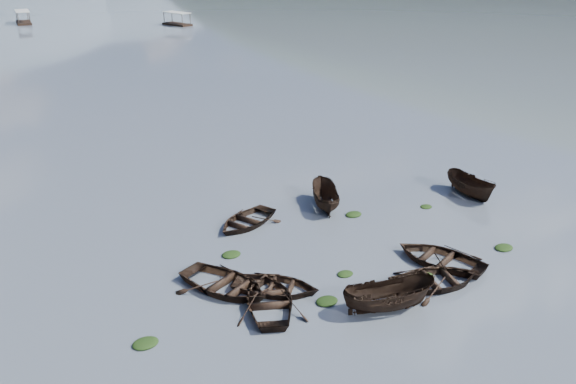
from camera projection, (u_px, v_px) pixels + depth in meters
ground_plane at (438, 310)px, 30.11m from camera, size 2400.00×2400.00×0.00m
rowboat_0 at (276, 291)px, 31.67m from camera, size 5.19×5.31×0.90m
rowboat_1 at (270, 306)px, 30.48m from camera, size 5.25×5.76×0.98m
rowboat_2 at (388, 309)px, 30.17m from camera, size 4.85×3.28×1.75m
rowboat_3 at (440, 263)px, 34.37m from camera, size 4.73×5.68×1.01m
rowboat_4 at (437, 285)px, 32.24m from camera, size 5.64×4.82×0.99m
rowboat_5 at (470, 195)px, 42.99m from camera, size 2.36×4.54×1.67m
rowboat_6 at (225, 289)px, 31.83m from camera, size 5.01×5.91×1.04m
rowboat_7 at (246, 224)px, 38.81m from camera, size 5.24×4.45×0.92m
rowboat_8 at (325, 207)px, 41.24m from camera, size 3.48×4.44×1.63m
weed_clump_0 at (327, 302)px, 30.75m from camera, size 1.12×0.92×0.24m
weed_clump_1 at (345, 275)px, 33.20m from camera, size 0.89×0.71×0.20m
weed_clump_2 at (423, 278)px, 32.85m from camera, size 1.18×0.94×0.25m
weed_clump_3 at (426, 207)px, 41.21m from camera, size 0.81×0.69×0.18m
weed_clump_4 at (504, 249)px, 35.89m from camera, size 1.13×0.90×0.23m
weed_clump_5 at (146, 344)px, 27.64m from camera, size 1.17×0.94×0.25m
weed_clump_6 at (231, 255)px, 35.15m from camera, size 1.08×0.90×0.23m
weed_clump_7 at (354, 215)px, 40.04m from camera, size 1.08×0.87×0.24m
pontoon_centre at (24, 24)px, 119.76m from camera, size 3.56×6.27×2.26m
pontoon_right at (177, 25)px, 117.89m from camera, size 3.76×6.17×2.20m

